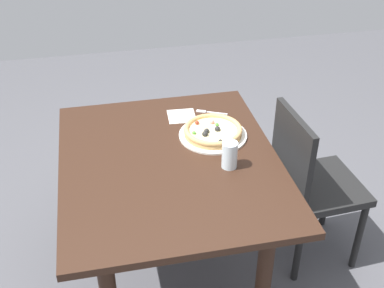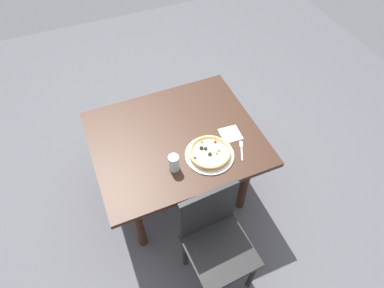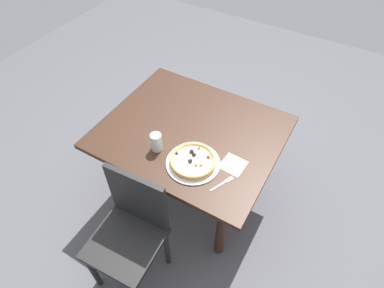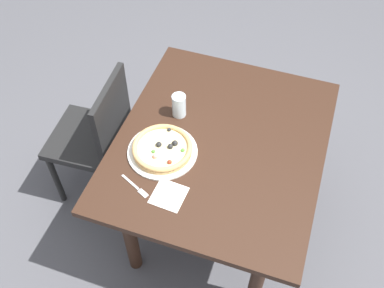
{
  "view_description": "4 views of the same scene",
  "coord_description": "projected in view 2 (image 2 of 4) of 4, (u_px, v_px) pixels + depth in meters",
  "views": [
    {
      "loc": [
        -1.8,
        0.28,
        2.03
      ],
      "look_at": [
        0.08,
        -0.12,
        0.75
      ],
      "focal_mm": 46.33,
      "sensor_mm": 36.0,
      "label": 1
    },
    {
      "loc": [
        -0.46,
        -1.41,
        2.48
      ],
      "look_at": [
        0.08,
        -0.12,
        0.75
      ],
      "focal_mm": 30.48,
      "sensor_mm": 36.0,
      "label": 2
    },
    {
      "loc": [
        0.76,
        -1.3,
        2.25
      ],
      "look_at": [
        0.08,
        -0.12,
        0.75
      ],
      "focal_mm": 30.03,
      "sensor_mm": 36.0,
      "label": 3
    },
    {
      "loc": [
        1.34,
        0.31,
        2.39
      ],
      "look_at": [
        0.08,
        -0.12,
        0.75
      ],
      "focal_mm": 41.89,
      "sensor_mm": 36.0,
      "label": 4
    }
  ],
  "objects": [
    {
      "name": "fork",
      "position": [
        241.0,
        149.0,
        2.22
      ],
      "size": [
        0.08,
        0.16,
        0.0
      ],
      "rotation": [
        0.0,
        0.0,
        1.13
      ],
      "color": "silver",
      "rests_on": "dining_table"
    },
    {
      "name": "dining_table",
      "position": [
        176.0,
        146.0,
        2.38
      ],
      "size": [
        1.17,
        0.98,
        0.73
      ],
      "color": "#331E14",
      "rests_on": "ground"
    },
    {
      "name": "drinking_glass",
      "position": [
        174.0,
        163.0,
        2.07
      ],
      "size": [
        0.07,
        0.07,
        0.12
      ],
      "primitive_type": "cylinder",
      "color": "silver",
      "rests_on": "dining_table"
    },
    {
      "name": "ground_plane",
      "position": [
        179.0,
        190.0,
        2.86
      ],
      "size": [
        6.0,
        6.0,
        0.0
      ],
      "primitive_type": "plane",
      "color": "#4C4C51"
    },
    {
      "name": "plate",
      "position": [
        209.0,
        155.0,
        2.19
      ],
      "size": [
        0.33,
        0.33,
        0.01
      ],
      "primitive_type": "cylinder",
      "color": "silver",
      "rests_on": "dining_table"
    },
    {
      "name": "chair_near",
      "position": [
        215.0,
        239.0,
        2.07
      ],
      "size": [
        0.42,
        0.42,
        0.89
      ],
      "rotation": [
        0.0,
        0.0,
        3.2
      ],
      "color": "black",
      "rests_on": "ground"
    },
    {
      "name": "pizza",
      "position": [
        210.0,
        152.0,
        2.17
      ],
      "size": [
        0.28,
        0.28,
        0.05
      ],
      "color": "tan",
      "rests_on": "plate"
    },
    {
      "name": "napkin",
      "position": [
        230.0,
        134.0,
        2.31
      ],
      "size": [
        0.15,
        0.15,
        0.0
      ],
      "primitive_type": "cube",
      "rotation": [
        0.0,
        0.0,
        -0.06
      ],
      "color": "white",
      "rests_on": "dining_table"
    }
  ]
}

